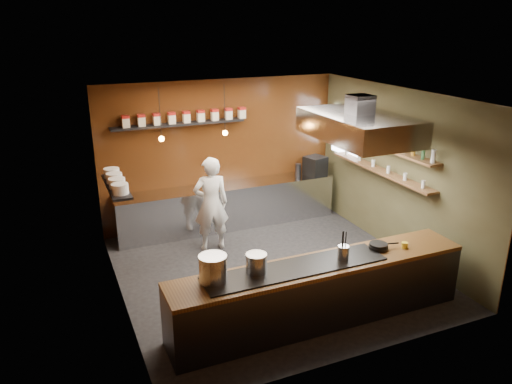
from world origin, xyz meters
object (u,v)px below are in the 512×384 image
extractor_hood (359,126)px  stockpot_large (213,268)px  stockpot_small (256,263)px  chef (211,204)px  espresso_machine (315,166)px

extractor_hood → stockpot_large: extractor_hood is taller
stockpot_small → chef: 2.83m
chef → stockpot_small: bearing=90.7°
extractor_hood → stockpot_small: (-2.25, -1.11, -1.43)m
stockpot_small → espresso_machine: 4.66m
extractor_hood → espresso_machine: size_ratio=4.91×
chef → extractor_hood: bearing=145.8°
stockpot_small → espresso_machine: espresso_machine is taller
stockpot_small → stockpot_large: bearing=179.6°
extractor_hood → espresso_machine: extractor_hood is taller
espresso_machine → chef: bearing=-179.0°
extractor_hood → stockpot_small: 2.89m
stockpot_large → stockpot_small: size_ratio=1.30×
stockpot_small → chef: (0.30, 2.80, -0.18)m
espresso_machine → chef: chef is taller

